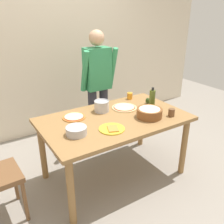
% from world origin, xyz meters
% --- Properties ---
extents(ground, '(8.00, 8.00, 0.00)m').
position_xyz_m(ground, '(0.00, 0.00, 0.00)').
color(ground, gray).
extents(wall_back, '(5.60, 0.10, 2.60)m').
position_xyz_m(wall_back, '(0.00, 1.60, 1.30)').
color(wall_back, beige).
rests_on(wall_back, ground).
extents(dining_table, '(1.60, 0.96, 0.76)m').
position_xyz_m(dining_table, '(0.00, 0.00, 0.67)').
color(dining_table, olive).
rests_on(dining_table, ground).
extents(person_cook, '(0.49, 0.25, 1.62)m').
position_xyz_m(person_cook, '(0.22, 0.76, 0.94)').
color(person_cook, '#2D2D38').
rests_on(person_cook, ground).
extents(pizza_raw_on_board, '(0.30, 0.30, 0.02)m').
position_xyz_m(pizza_raw_on_board, '(0.25, 0.17, 0.77)').
color(pizza_raw_on_board, beige).
rests_on(pizza_raw_on_board, dining_table).
extents(pizza_cooked_on_tray, '(0.25, 0.25, 0.02)m').
position_xyz_m(pizza_cooked_on_tray, '(-0.38, 0.24, 0.77)').
color(pizza_cooked_on_tray, '#C67A33').
rests_on(pizza_cooked_on_tray, dining_table).
extents(plate_with_slice, '(0.26, 0.26, 0.02)m').
position_xyz_m(plate_with_slice, '(-0.17, -0.22, 0.77)').
color(plate_with_slice, gold).
rests_on(plate_with_slice, dining_table).
extents(popcorn_bowl, '(0.28, 0.28, 0.11)m').
position_xyz_m(popcorn_bowl, '(0.33, -0.19, 0.82)').
color(popcorn_bowl, brown).
rests_on(popcorn_bowl, dining_table).
extents(mixing_bowl_steel, '(0.20, 0.20, 0.08)m').
position_xyz_m(mixing_bowl_steel, '(-0.51, -0.13, 0.80)').
color(mixing_bowl_steel, '#B7B7BC').
rests_on(mixing_bowl_steel, dining_table).
extents(olive_oil_bottle, '(0.07, 0.07, 0.26)m').
position_xyz_m(olive_oil_bottle, '(0.53, -0.00, 0.87)').
color(olive_oil_bottle, '#47561E').
rests_on(olive_oil_bottle, dining_table).
extents(steel_pot, '(0.17, 0.17, 0.13)m').
position_xyz_m(steel_pot, '(-0.03, 0.23, 0.83)').
color(steel_pot, '#B7B7BC').
rests_on(steel_pot, dining_table).
extents(cup_orange, '(0.07, 0.07, 0.08)m').
position_xyz_m(cup_orange, '(0.49, 0.39, 0.80)').
color(cup_orange, orange).
rests_on(cup_orange, dining_table).
extents(cup_small_brown, '(0.07, 0.07, 0.08)m').
position_xyz_m(cup_small_brown, '(0.56, -0.30, 0.80)').
color(cup_small_brown, brown).
rests_on(cup_small_brown, dining_table).
extents(avocado, '(0.06, 0.06, 0.07)m').
position_xyz_m(avocado, '(0.59, 0.14, 0.80)').
color(avocado, '#2D4219').
rests_on(avocado, dining_table).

